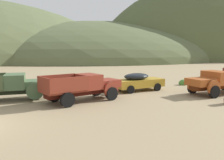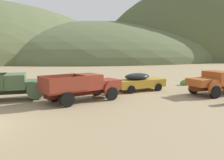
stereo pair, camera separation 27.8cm
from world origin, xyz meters
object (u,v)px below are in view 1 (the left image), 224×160
Objects in this scene: truck_rust_red at (87,87)px; car_mustard at (140,81)px; truck_weathered_green at (12,86)px; truck_oxide_orange at (216,82)px.

truck_rust_red is 1.24× the size of car_mustard.
truck_weathered_green is 1.03× the size of truck_rust_red.
truck_weathered_green is at bearing -18.64° from truck_oxide_orange.
truck_rust_red is at bearing -17.99° from truck_weathered_green.
truck_weathered_green is at bearing 174.52° from car_mustard.
truck_oxide_orange is (5.21, -3.42, 0.18)m from car_mustard.
truck_oxide_orange is (10.51, -0.84, -0.02)m from truck_rust_red.
car_mustard is 6.24m from truck_oxide_orange.
truck_weathered_green is 1.28× the size of car_mustard.
truck_oxide_orange reaches higher than car_mustard.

